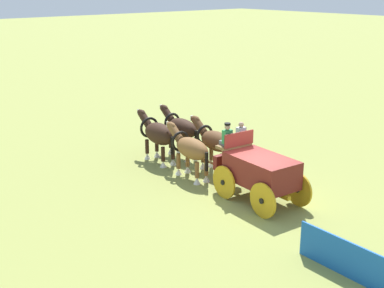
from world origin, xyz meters
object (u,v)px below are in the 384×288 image
object	(u,v)px
show_wagon	(258,170)
draft_horse_rear_off	(214,142)
draft_horse_rear_near	(190,149)
draft_horse_lead_near	(158,134)
draft_horse_lead_off	(181,129)

from	to	relation	value
show_wagon	draft_horse_rear_off	world-z (taller)	show_wagon
show_wagon	draft_horse_rear_off	size ratio (longest dim) A/B	1.94
draft_horse_rear_near	draft_horse_lead_near	bearing A→B (deg)	-4.86
draft_horse_rear_off	draft_horse_lead_near	size ratio (longest dim) A/B	0.97
draft_horse_rear_off	draft_horse_lead_near	distance (m)	2.89
show_wagon	draft_horse_lead_near	distance (m)	6.18
draft_horse_rear_off	draft_horse_lead_off	world-z (taller)	draft_horse_lead_off
draft_horse_lead_near	draft_horse_rear_off	bearing A→B (deg)	-158.12
show_wagon	draft_horse_rear_near	size ratio (longest dim) A/B	1.91
draft_horse_rear_near	draft_horse_rear_off	distance (m)	1.30
draft_horse_rear_off	draft_horse_lead_off	size ratio (longest dim) A/B	0.96
draft_horse_rear_off	draft_horse_lead_near	bearing A→B (deg)	21.88
draft_horse_rear_near	draft_horse_lead_off	bearing A→B (deg)	-31.40
show_wagon	draft_horse_lead_off	size ratio (longest dim) A/B	1.86
draft_horse_rear_near	draft_horse_rear_off	world-z (taller)	draft_horse_rear_off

